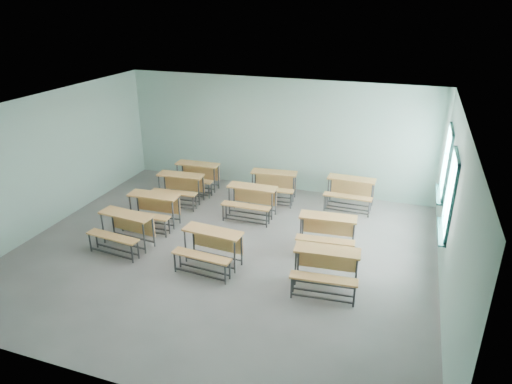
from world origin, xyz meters
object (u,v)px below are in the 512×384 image
desk_unit_r0c1 (210,244)px  desk_unit_r2c0 (179,185)px  desk_unit_r3c2 (350,189)px  desk_unit_r0c0 (124,226)px  desk_unit_r1c0 (152,206)px  desk_unit_r1c2 (327,229)px  desk_unit_r2c1 (251,197)px  desk_unit_r0c2 (326,264)px  desk_unit_r3c0 (196,173)px  desk_unit_r3c1 (273,182)px

desk_unit_r0c1 → desk_unit_r2c0: same height
desk_unit_r3c2 → desk_unit_r0c0: bearing=-138.4°
desk_unit_r1c0 → desk_unit_r1c2: bearing=0.4°
desk_unit_r2c1 → desk_unit_r3c2: same height
desk_unit_r1c2 → desk_unit_r3c2: same height
desk_unit_r2c1 → desk_unit_r0c2: bearing=-46.5°
desk_unit_r3c0 → desk_unit_r3c1: 2.31m
desk_unit_r0c0 → desk_unit_r2c1: (2.14, 2.42, 0.00)m
desk_unit_r0c1 → desk_unit_r2c1: (-0.01, 2.52, 0.00)m
desk_unit_r0c1 → desk_unit_r1c2: same height
desk_unit_r0c0 → desk_unit_r3c2: (4.44, 3.82, 0.00)m
desk_unit_r3c0 → desk_unit_r3c2: size_ratio=1.02×
desk_unit_r3c1 → desk_unit_r1c0: bearing=-139.4°
desk_unit_r0c1 → desk_unit_r0c2: same height
desk_unit_r0c1 → desk_unit_r2c0: 3.44m
desk_unit_r0c0 → desk_unit_r1c2: bearing=22.9°
desk_unit_r0c1 → desk_unit_r2c1: bearing=94.2°
desk_unit_r0c1 → desk_unit_r3c2: (2.29, 3.92, 0.00)m
desk_unit_r0c1 → desk_unit_r1c0: size_ratio=1.01×
desk_unit_r0c0 → desk_unit_r3c1: same height
desk_unit_r0c2 → desk_unit_r3c1: size_ratio=0.99×
desk_unit_r2c1 → desk_unit_r0c1: bearing=-90.1°
desk_unit_r3c0 → desk_unit_r1c2: bearing=-29.8°
desk_unit_r0c1 → desk_unit_r0c2: bearing=4.2°
desk_unit_r1c0 → desk_unit_r3c1: (2.32, 2.47, 0.00)m
desk_unit_r0c0 → desk_unit_r3c2: same height
desk_unit_r3c1 → desk_unit_r3c2: bearing=-0.2°
desk_unit_r0c2 → desk_unit_r2c1: 3.48m
desk_unit_r0c1 → desk_unit_r3c2: same height
desk_unit_r2c1 → desk_unit_r3c0: bearing=151.2°
desk_unit_r0c2 → desk_unit_r2c1: bearing=128.9°
desk_unit_r0c1 → desk_unit_r1c0: 2.45m
desk_unit_r0c0 → desk_unit_r0c2: same height
desk_unit_r1c0 → desk_unit_r0c2: bearing=-17.6°
desk_unit_r0c1 → desk_unit_r3c2: bearing=63.6°
desk_unit_r2c1 → desk_unit_r3c0: size_ratio=0.98×
desk_unit_r1c0 → desk_unit_r3c0: 2.41m
desk_unit_r1c2 → desk_unit_r3c1: (-1.93, 2.26, 0.00)m
desk_unit_r3c2 → desk_unit_r2c1: bearing=-147.8°
desk_unit_r0c2 → desk_unit_r0c0: bearing=173.8°
desk_unit_r2c0 → desk_unit_r3c0: (0.04, 0.95, 0.00)m
desk_unit_r0c2 → desk_unit_r1c0: 4.68m
desk_unit_r0c2 → desk_unit_r1c2: size_ratio=1.00×
desk_unit_r0c2 → desk_unit_r1c0: bearing=159.7°
desk_unit_r3c0 → desk_unit_r3c1: same height
desk_unit_r0c0 → desk_unit_r3c0: 3.54m
desk_unit_r1c2 → desk_unit_r0c0: bearing=-167.7°
desk_unit_r0c0 → desk_unit_r0c1: 2.15m
desk_unit_r1c0 → desk_unit_r3c2: size_ratio=1.02×
desk_unit_r0c2 → desk_unit_r3c1: bearing=115.6°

